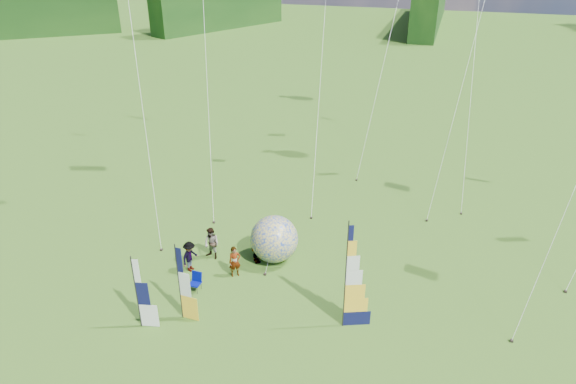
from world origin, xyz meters
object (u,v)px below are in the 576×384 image
(bol_inflatable, at_px, (274,239))
(spectator_a, at_px, (235,262))
(spectator_c, at_px, (190,256))
(spectator_d, at_px, (256,248))
(camp_chair, at_px, (195,283))
(feather_banner_main, at_px, (345,278))
(side_banner_far, at_px, (136,293))
(kite_whale, at_px, (479,16))
(side_banner_left, at_px, (179,283))
(spectator_b, at_px, (212,244))

(bol_inflatable, relative_size, spectator_a, 1.50)
(spectator_c, bearing_deg, bol_inflatable, -50.16)
(spectator_a, xyz_separation_m, spectator_d, (0.59, 1.37, 0.07))
(bol_inflatable, bearing_deg, camp_chair, -126.88)
(spectator_a, height_order, spectator_d, spectator_d)
(feather_banner_main, xyz_separation_m, spectator_d, (-5.24, 3.38, -1.63))
(side_banner_far, xyz_separation_m, kite_whale, (12.45, 19.63, 9.00))
(feather_banner_main, height_order, spectator_d, feather_banner_main)
(spectator_a, bearing_deg, bol_inflatable, 18.26)
(feather_banner_main, xyz_separation_m, spectator_a, (-5.82, 2.00, -1.70))
(feather_banner_main, bearing_deg, spectator_a, 139.52)
(side_banner_left, height_order, side_banner_far, side_banner_left)
(bol_inflatable, xyz_separation_m, camp_chair, (-2.72, -3.62, -0.75))
(feather_banner_main, distance_m, spectator_d, 6.44)
(spectator_c, bearing_deg, spectator_d, -51.26)
(spectator_d, bearing_deg, spectator_c, 81.10)
(camp_chair, bearing_deg, spectator_a, 53.20)
(side_banner_left, bearing_deg, side_banner_far, -141.86)
(spectator_a, xyz_separation_m, camp_chair, (-1.33, -1.70, -0.35))
(side_banner_far, height_order, spectator_b, side_banner_far)
(spectator_d, height_order, kite_whale, kite_whale)
(feather_banner_main, height_order, spectator_b, feather_banner_main)
(side_banner_far, height_order, camp_chair, side_banner_far)
(side_banner_far, height_order, kite_whale, kite_whale)
(feather_banner_main, relative_size, spectator_c, 3.08)
(spectator_a, xyz_separation_m, spectator_c, (-2.30, -0.26, 0.00))
(kite_whale, bearing_deg, feather_banner_main, -89.16)
(side_banner_far, distance_m, camp_chair, 3.35)
(camp_chair, bearing_deg, spectator_c, 125.17)
(spectator_a, relative_size, camp_chair, 1.74)
(feather_banner_main, relative_size, spectator_a, 3.08)
(side_banner_left, xyz_separation_m, spectator_b, (-0.71, 4.63, -0.95))
(feather_banner_main, bearing_deg, camp_chair, 156.06)
(spectator_b, relative_size, spectator_c, 1.08)
(bol_inflatable, relative_size, spectator_d, 1.38)
(feather_banner_main, height_order, spectator_a, feather_banner_main)
(feather_banner_main, relative_size, spectator_d, 2.84)
(side_banner_left, distance_m, spectator_a, 3.84)
(spectator_d, bearing_deg, side_banner_far, 114.60)
(spectator_d, bearing_deg, side_banner_left, 123.61)
(side_banner_far, distance_m, kite_whale, 24.93)
(spectator_c, relative_size, kite_whale, 0.08)
(feather_banner_main, xyz_separation_m, camp_chair, (-7.15, 0.30, -2.04))
(feather_banner_main, xyz_separation_m, side_banner_far, (-8.28, -2.60, -0.79))
(spectator_c, bearing_deg, side_banner_left, -149.62)
(spectator_b, height_order, camp_chair, spectator_b)
(side_banner_left, relative_size, kite_whale, 0.17)
(side_banner_left, distance_m, spectator_c, 3.69)
(spectator_a, distance_m, camp_chair, 2.18)
(side_banner_far, bearing_deg, spectator_b, 70.57)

